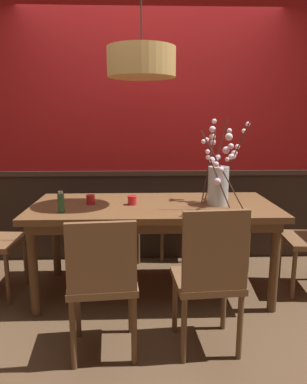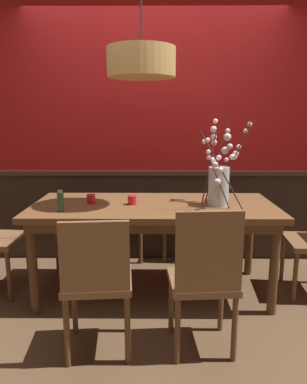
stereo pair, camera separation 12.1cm
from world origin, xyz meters
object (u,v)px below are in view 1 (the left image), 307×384
object	(u,v)px
chair_near_side_right	(210,274)
chair_far_side_right	(179,207)
vase_with_blossoms	(219,180)
candle_holder_nearer_edge	(91,200)
candle_holder_nearer_center	(132,200)
chair_near_side_left	(103,279)
condiment_bottle	(61,202)
pendant_lamp	(141,63)
dining_table	(154,214)
chair_far_side_left	(122,207)

from	to	relation	value
chair_near_side_right	chair_far_side_right	distance (m)	1.71
vase_with_blossoms	candle_holder_nearer_edge	xyz separation A→B (m)	(-1.05, 0.03, -0.16)
chair_far_side_right	candle_holder_nearer_center	world-z (taller)	chair_far_side_right
chair_near_side_left	chair_near_side_right	bearing A→B (deg)	1.73
condiment_bottle	pendant_lamp	bearing A→B (deg)	19.93
chair_near_side_left	candle_holder_nearer_center	xyz separation A→B (m)	(0.16, 0.83, 0.29)
chair_near_side_right	candle_holder_nearer_center	distance (m)	0.99
candle_holder_nearer_center	candle_holder_nearer_edge	size ratio (longest dim) A/B	0.98
candle_holder_nearer_center	condiment_bottle	xyz separation A→B (m)	(-0.52, -0.23, 0.04)
chair_near_side_left	condiment_bottle	world-z (taller)	condiment_bottle
candle_holder_nearer_center	pendant_lamp	size ratio (longest dim) A/B	0.07
vase_with_blossoms	candle_holder_nearer_edge	distance (m)	1.06
chair_near_side_left	condiment_bottle	xyz separation A→B (m)	(-0.36, 0.61, 0.33)
candle_holder_nearer_center	candle_holder_nearer_edge	world-z (taller)	candle_holder_nearer_edge
dining_table	condiment_bottle	bearing A→B (deg)	-160.70
dining_table	vase_with_blossoms	world-z (taller)	vase_with_blossoms
chair_near_side_left	candle_holder_nearer_center	distance (m)	0.90
dining_table	vase_with_blossoms	bearing A→B (deg)	-2.91
chair_near_side_left	pendant_lamp	xyz separation A→B (m)	(0.24, 0.83, 1.36)
dining_table	pendant_lamp	world-z (taller)	pendant_lamp
chair_near_side_right	vase_with_blossoms	world-z (taller)	vase_with_blossoms
dining_table	condiment_bottle	xyz separation A→B (m)	(-0.70, -0.25, 0.16)
chair_far_side_left	candle_holder_nearer_center	size ratio (longest dim) A/B	12.50
chair_far_side_left	chair_far_side_right	bearing A→B (deg)	0.40
chair_near_side_right	candle_holder_nearer_edge	bearing A→B (deg)	134.89
vase_with_blossoms	chair_far_side_right	bearing A→B (deg)	103.41
dining_table	condiment_bottle	size ratio (longest dim) A/B	12.22
chair_far_side_left	candle_holder_nearer_center	distance (m)	0.95
chair_near_side_left	chair_far_side_left	distance (m)	1.73
chair_near_side_left	pendant_lamp	world-z (taller)	pendant_lamp
candle_holder_nearer_center	vase_with_blossoms	bearing A→B (deg)	-0.86
candle_holder_nearer_edge	pendant_lamp	bearing A→B (deg)	-4.28
chair_far_side_right	vase_with_blossoms	distance (m)	1.04
candle_holder_nearer_edge	chair_far_side_right	bearing A→B (deg)	46.63
pendant_lamp	chair_near_side_left	bearing A→B (deg)	-106.44
condiment_bottle	chair_far_side_left	bearing A→B (deg)	71.06
chair_far_side_right	chair_near_side_left	bearing A→B (deg)	-110.48
candle_holder_nearer_edge	condiment_bottle	distance (m)	0.31
chair_near_side_right	candle_holder_nearer_edge	size ratio (longest dim) A/B	12.20
chair_near_side_left	candle_holder_nearer_center	bearing A→B (deg)	79.13
chair_far_side_left	chair_near_side_left	bearing A→B (deg)	-90.72
candle_holder_nearer_center	dining_table	bearing A→B (deg)	5.31
candle_holder_nearer_center	candle_holder_nearer_edge	xyz separation A→B (m)	(-0.34, 0.02, 0.00)
chair_far_side_left	condiment_bottle	distance (m)	1.23
chair_far_side_left	condiment_bottle	world-z (taller)	chair_far_side_left
vase_with_blossoms	candle_holder_nearer_edge	size ratio (longest dim) A/B	8.97
vase_with_blossoms	condiment_bottle	distance (m)	1.25
vase_with_blossoms	pendant_lamp	size ratio (longest dim) A/B	0.61
chair_near_side_right	condiment_bottle	world-z (taller)	chair_near_side_right
chair_near_side_left	pendant_lamp	size ratio (longest dim) A/B	0.79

